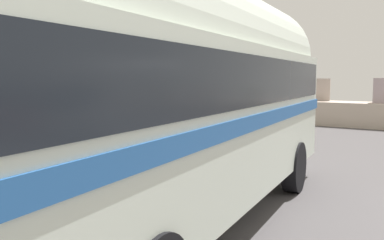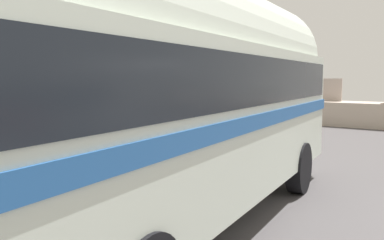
# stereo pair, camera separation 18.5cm
# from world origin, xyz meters

# --- Properties ---
(vintage_coach) EXTENTS (3.75, 8.86, 3.70)m
(vintage_coach) POSITION_xyz_m (-4.65, -3.07, 2.05)
(vintage_coach) COLOR black
(vintage_coach) RESTS_ON ground
(second_coach) EXTENTS (4.78, 8.91, 3.70)m
(second_coach) POSITION_xyz_m (-9.96, -1.10, 2.05)
(second_coach) COLOR black
(second_coach) RESTS_ON ground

